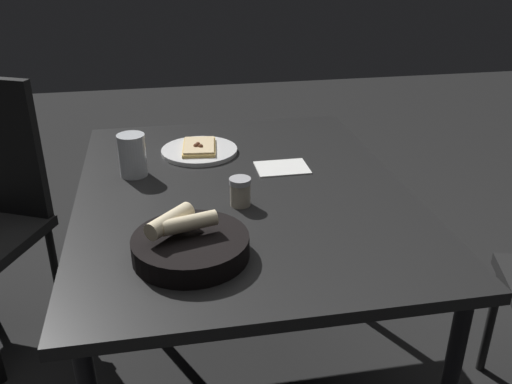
# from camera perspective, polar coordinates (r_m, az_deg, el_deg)

# --- Properties ---
(dining_table) EXTENTS (0.93, 1.19, 0.75)m
(dining_table) POSITION_cam_1_polar(r_m,az_deg,el_deg) (1.60, -1.38, -1.57)
(dining_table) COLOR black
(dining_table) RESTS_ON ground
(pizza_plate) EXTENTS (0.25, 0.25, 0.04)m
(pizza_plate) POSITION_cam_1_polar(r_m,az_deg,el_deg) (1.83, -5.87, 4.35)
(pizza_plate) COLOR white
(pizza_plate) RESTS_ON dining_table
(bread_basket) EXTENTS (0.26, 0.26, 0.11)m
(bread_basket) POSITION_cam_1_polar(r_m,az_deg,el_deg) (1.25, -6.80, -5.40)
(bread_basket) COLOR black
(bread_basket) RESTS_ON dining_table
(beer_glass) EXTENTS (0.08, 0.08, 0.13)m
(beer_glass) POSITION_cam_1_polar(r_m,az_deg,el_deg) (1.68, -12.61, 3.50)
(beer_glass) COLOR silver
(beer_glass) RESTS_ON dining_table
(pepper_shaker) EXTENTS (0.06, 0.06, 0.08)m
(pepper_shaker) POSITION_cam_1_polar(r_m,az_deg,el_deg) (1.47, -1.64, -0.12)
(pepper_shaker) COLOR #BFB299
(pepper_shaker) RESTS_ON dining_table
(napkin) EXTENTS (0.16, 0.12, 0.00)m
(napkin) POSITION_cam_1_polar(r_m,az_deg,el_deg) (1.71, 2.70, 2.53)
(napkin) COLOR white
(napkin) RESTS_ON dining_table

